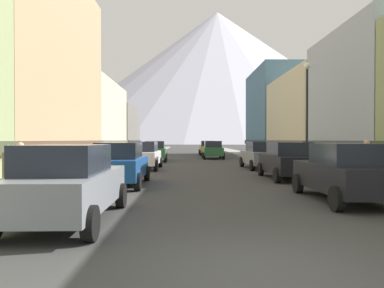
{
  "coord_description": "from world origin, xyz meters",
  "views": [
    {
      "loc": [
        -1.09,
        -4.85,
        1.89
      ],
      "look_at": [
        -0.53,
        27.52,
        1.51
      ],
      "focal_mm": 33.27,
      "sensor_mm": 36.0,
      "label": 1
    }
  ],
  "objects_px": {
    "car_right_1": "(287,160)",
    "pedestrian_2": "(367,163)",
    "pedestrian_0": "(21,171)",
    "streetlamp_right": "(307,100)",
    "car_left_0": "(68,183)",
    "car_left_3": "(155,151)",
    "car_right_2": "(261,155)",
    "car_driving_1": "(213,150)",
    "pedestrian_1": "(9,175)",
    "car_right_0": "(345,172)",
    "car_left_1": "(120,164)",
    "car_left_2": "(144,155)",
    "car_driving_0": "(207,148)"
  },
  "relations": [
    {
      "from": "car_right_1",
      "to": "pedestrian_2",
      "type": "bearing_deg",
      "value": -48.18
    },
    {
      "from": "pedestrian_0",
      "to": "streetlamp_right",
      "type": "bearing_deg",
      "value": 33.32
    },
    {
      "from": "car_left_0",
      "to": "car_left_3",
      "type": "distance_m",
      "value": 23.2
    },
    {
      "from": "car_right_2",
      "to": "car_driving_1",
      "type": "relative_size",
      "value": 1.01
    },
    {
      "from": "streetlamp_right",
      "to": "pedestrian_1",
      "type": "bearing_deg",
      "value": -144.25
    },
    {
      "from": "car_left_3",
      "to": "pedestrian_0",
      "type": "height_order",
      "value": "pedestrian_0"
    },
    {
      "from": "car_right_0",
      "to": "pedestrian_0",
      "type": "height_order",
      "value": "pedestrian_0"
    },
    {
      "from": "car_right_2",
      "to": "pedestrian_0",
      "type": "xyz_separation_m",
      "value": [
        -10.05,
        -11.93,
        0.02
      ]
    },
    {
      "from": "car_left_1",
      "to": "car_left_2",
      "type": "relative_size",
      "value": 1.0
    },
    {
      "from": "car_driving_1",
      "to": "streetlamp_right",
      "type": "height_order",
      "value": "streetlamp_right"
    },
    {
      "from": "car_left_0",
      "to": "car_right_1",
      "type": "bearing_deg",
      "value": 49.23
    },
    {
      "from": "car_left_3",
      "to": "pedestrian_1",
      "type": "distance_m",
      "value": 21.09
    },
    {
      "from": "car_left_0",
      "to": "pedestrian_1",
      "type": "height_order",
      "value": "car_left_0"
    },
    {
      "from": "car_right_0",
      "to": "pedestrian_1",
      "type": "relative_size",
      "value": 2.78
    },
    {
      "from": "car_left_0",
      "to": "car_right_1",
      "type": "height_order",
      "value": "same"
    },
    {
      "from": "car_left_1",
      "to": "car_right_2",
      "type": "xyz_separation_m",
      "value": [
        7.6,
        8.39,
        0.0
      ]
    },
    {
      "from": "car_left_2",
      "to": "pedestrian_0",
      "type": "xyz_separation_m",
      "value": [
        -2.45,
        -11.76,
        0.02
      ]
    },
    {
      "from": "car_driving_0",
      "to": "car_right_1",
      "type": "bearing_deg",
      "value": -85.38
    },
    {
      "from": "car_left_1",
      "to": "car_right_1",
      "type": "relative_size",
      "value": 1.0
    },
    {
      "from": "car_left_2",
      "to": "car_right_0",
      "type": "distance_m",
      "value": 14.29
    },
    {
      "from": "car_left_2",
      "to": "pedestrian_1",
      "type": "relative_size",
      "value": 2.79
    },
    {
      "from": "car_driving_0",
      "to": "pedestrian_0",
      "type": "relative_size",
      "value": 2.64
    },
    {
      "from": "car_left_1",
      "to": "car_right_0",
      "type": "relative_size",
      "value": 1.0
    },
    {
      "from": "car_left_3",
      "to": "car_driving_0",
      "type": "relative_size",
      "value": 1.01
    },
    {
      "from": "car_left_0",
      "to": "car_right_1",
      "type": "xyz_separation_m",
      "value": [
        7.6,
        8.82,
        0.0
      ]
    },
    {
      "from": "car_left_0",
      "to": "car_driving_1",
      "type": "bearing_deg",
      "value": 78.89
    },
    {
      "from": "car_driving_0",
      "to": "pedestrian_0",
      "type": "bearing_deg",
      "value": -103.36
    },
    {
      "from": "pedestrian_2",
      "to": "pedestrian_1",
      "type": "bearing_deg",
      "value": -162.97
    },
    {
      "from": "car_right_0",
      "to": "pedestrian_2",
      "type": "height_order",
      "value": "pedestrian_2"
    },
    {
      "from": "car_right_1",
      "to": "streetlamp_right",
      "type": "distance_m",
      "value": 3.89
    },
    {
      "from": "car_left_3",
      "to": "streetlamp_right",
      "type": "bearing_deg",
      "value": -54.01
    },
    {
      "from": "car_right_2",
      "to": "pedestrian_0",
      "type": "relative_size",
      "value": 2.67
    },
    {
      "from": "car_right_1",
      "to": "car_driving_1",
      "type": "relative_size",
      "value": 1.0
    },
    {
      "from": "pedestrian_2",
      "to": "car_left_0",
      "type": "bearing_deg",
      "value": -148.84
    },
    {
      "from": "car_right_1",
      "to": "pedestrian_2",
      "type": "distance_m",
      "value": 3.67
    },
    {
      "from": "car_left_2",
      "to": "car_right_2",
      "type": "bearing_deg",
      "value": 1.27
    },
    {
      "from": "car_left_1",
      "to": "streetlamp_right",
      "type": "height_order",
      "value": "streetlamp_right"
    },
    {
      "from": "car_left_1",
      "to": "pedestrian_2",
      "type": "xyz_separation_m",
      "value": [
        10.05,
        -0.44,
        0.06
      ]
    },
    {
      "from": "car_left_2",
      "to": "car_right_2",
      "type": "xyz_separation_m",
      "value": [
        7.6,
        0.17,
        0.0
      ]
    },
    {
      "from": "car_driving_0",
      "to": "pedestrian_1",
      "type": "bearing_deg",
      "value": -103.08
    },
    {
      "from": "car_right_1",
      "to": "pedestrian_1",
      "type": "xyz_separation_m",
      "value": [
        -10.05,
        -6.57,
        -0.02
      ]
    },
    {
      "from": "car_left_3",
      "to": "car_driving_1",
      "type": "distance_m",
      "value": 6.89
    },
    {
      "from": "car_left_0",
      "to": "pedestrian_1",
      "type": "distance_m",
      "value": 3.33
    },
    {
      "from": "car_right_0",
      "to": "car_right_1",
      "type": "height_order",
      "value": "same"
    },
    {
      "from": "car_right_2",
      "to": "pedestrian_0",
      "type": "height_order",
      "value": "pedestrian_0"
    },
    {
      "from": "car_left_1",
      "to": "car_right_0",
      "type": "xyz_separation_m",
      "value": [
        7.6,
        -3.87,
        0.0
      ]
    },
    {
      "from": "car_driving_0",
      "to": "car_driving_1",
      "type": "relative_size",
      "value": 1.0
    },
    {
      "from": "car_left_0",
      "to": "car_left_1",
      "type": "bearing_deg",
      "value": 90.0
    },
    {
      "from": "car_right_0",
      "to": "streetlamp_right",
      "type": "relative_size",
      "value": 0.75
    },
    {
      "from": "pedestrian_1",
      "to": "pedestrian_2",
      "type": "bearing_deg",
      "value": 17.03
    }
  ]
}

